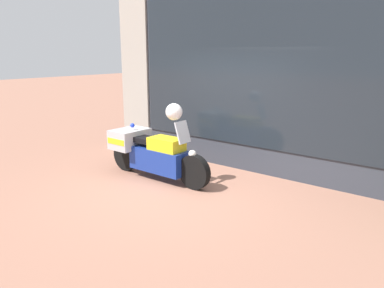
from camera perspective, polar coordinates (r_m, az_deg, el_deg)
ground_plane at (r=6.68m, az=-2.18°, el=-7.25°), size 60.00×60.00×0.00m
shop_building at (r=8.08m, az=4.78°, el=11.02°), size 6.68×0.55×4.00m
window_display at (r=7.93m, az=9.42°, el=-0.45°), size 5.35×0.30×1.97m
paramedic_motorcycle at (r=7.33m, az=-6.36°, el=-1.09°), size 2.42×0.75×1.21m
white_helmet at (r=6.74m, az=-2.76°, el=4.93°), size 0.30×0.30×0.30m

